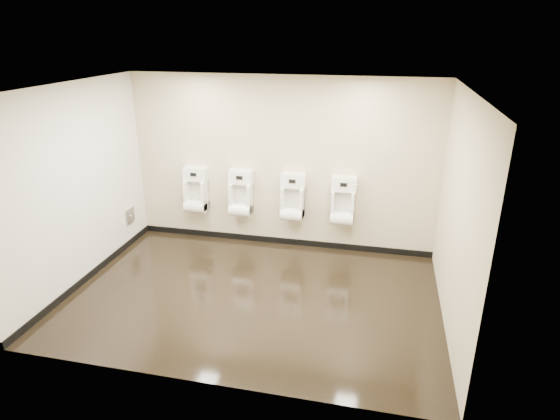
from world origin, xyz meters
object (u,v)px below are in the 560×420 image
(urinal_0, at_px, (196,193))
(urinal_3, at_px, (343,204))
(access_panel, at_px, (130,216))
(urinal_2, at_px, (293,201))
(urinal_1, at_px, (241,197))

(urinal_0, distance_m, urinal_3, 2.48)
(urinal_0, bearing_deg, access_panel, -158.18)
(urinal_2, relative_size, urinal_3, 1.00)
(urinal_1, bearing_deg, access_panel, -167.23)
(urinal_0, relative_size, urinal_3, 1.00)
(access_panel, xyz_separation_m, urinal_1, (1.83, 0.42, 0.34))
(access_panel, xyz_separation_m, urinal_2, (2.71, 0.42, 0.34))
(urinal_1, relative_size, urinal_2, 1.00)
(access_panel, height_order, urinal_0, urinal_0)
(urinal_0, distance_m, urinal_2, 1.67)
(urinal_0, xyz_separation_m, urinal_2, (1.67, 0.00, 0.00))
(access_panel, distance_m, urinal_2, 2.76)
(urinal_0, bearing_deg, urinal_3, 0.00)
(urinal_1, xyz_separation_m, urinal_2, (0.87, 0.00, 0.00))
(urinal_0, height_order, urinal_2, same)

